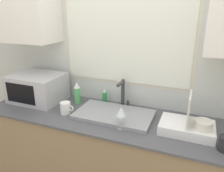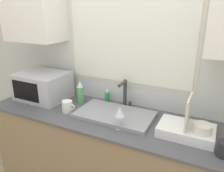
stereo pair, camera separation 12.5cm
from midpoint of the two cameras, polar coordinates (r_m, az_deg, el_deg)
The scene contains 10 objects.
countertop at distance 2.06m, azimuth 1.97°, elevation -19.22°, with size 2.23×0.63×0.90m.
wall_back at distance 1.91m, azimuth 5.99°, elevation 9.52°, with size 6.00×0.38×2.60m.
sink_basin at distance 1.82m, azimuth 2.66°, elevation -7.49°, with size 0.63×0.37×0.03m.
faucet at distance 1.93m, azimuth 5.22°, elevation -1.62°, with size 0.08×0.15×0.26m.
microwave at distance 2.23m, azimuth -16.10°, elevation 0.07°, with size 0.48×0.38×0.26m.
dish_rack at distance 1.65m, azimuth 21.30°, elevation -10.49°, with size 0.38×0.25×0.29m.
spray_bottle at distance 2.06m, azimuth -6.59°, elevation -1.68°, with size 0.06×0.06×0.21m.
soap_bottle at distance 2.05m, azimuth 0.51°, elevation -2.91°, with size 0.04×0.04×0.13m.
mug_near_sink at distance 1.90m, azimuth -9.73°, elevation -5.30°, with size 0.12×0.09×0.10m.
wine_glass at distance 1.60m, azimuth 4.29°, elevation -6.98°, with size 0.07×0.07×0.17m.
Camera 2 is at (0.71, -1.14, 1.73)m, focal length 35.00 mm.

